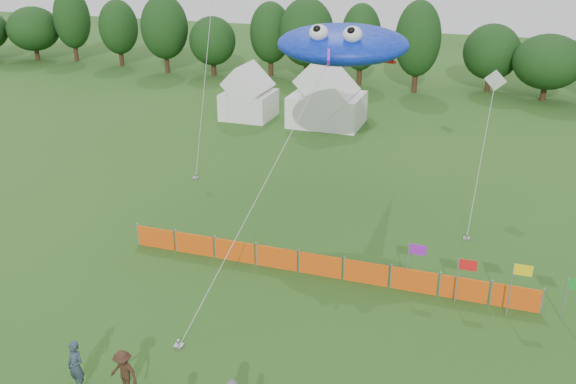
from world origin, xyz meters
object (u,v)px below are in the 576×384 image
(tent_right, at_px, (327,100))
(barrier_fence, at_px, (320,265))
(spectator_a, at_px, (76,366))
(stingray_kite, at_px, (346,43))
(spectator_c, at_px, (124,373))
(tent_left, at_px, (249,96))

(tent_right, bearing_deg, barrier_fence, -74.83)
(barrier_fence, bearing_deg, spectator_a, -119.19)
(stingray_kite, bearing_deg, barrier_fence, -81.69)
(barrier_fence, height_order, spectator_a, spectator_a)
(spectator_c, bearing_deg, spectator_a, -160.59)
(tent_left, height_order, tent_right, tent_right)
(tent_right, height_order, stingray_kite, stingray_kite)
(spectator_a, xyz_separation_m, stingray_kite, (4.26, 17.25, 7.78))
(barrier_fence, xyz_separation_m, stingray_kite, (-1.11, 7.63, 8.18))
(tent_left, relative_size, spectator_c, 2.36)
(tent_right, distance_m, stingray_kite, 16.70)
(spectator_a, distance_m, spectator_c, 1.61)
(tent_right, distance_m, barrier_fence, 22.95)
(tent_right, height_order, spectator_c, tent_right)
(tent_right, bearing_deg, tent_left, -178.80)
(spectator_c, bearing_deg, tent_left, 113.58)
(tent_right, height_order, barrier_fence, tent_right)
(barrier_fence, height_order, spectator_c, spectator_c)
(tent_right, xyz_separation_m, stingray_kite, (4.88, -14.48, 6.75))
(tent_left, height_order, stingray_kite, stingray_kite)
(tent_left, bearing_deg, barrier_fence, -60.75)
(barrier_fence, height_order, stingray_kite, stingray_kite)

